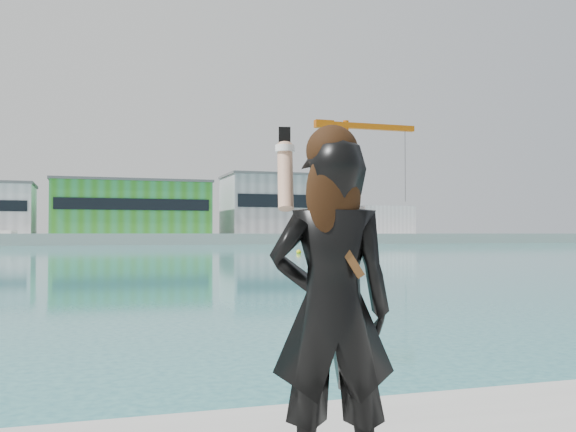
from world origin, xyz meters
The scene contains 8 objects.
far_quay centered at (0.00, 130.00, 1.00)m, with size 320.00×40.00×2.00m, color #9E9E99.
warehouse_green centered at (8.00, 127.98, 7.26)m, with size 30.60×16.36×10.50m.
warehouse_grey_right centered at (40.00, 127.98, 8.26)m, with size 25.50×15.35×12.50m.
ancillary_shed centered at (62.00, 126.00, 5.00)m, with size 12.00×10.00×6.00m, color silver.
dock_crane centered at (53.20, 122.00, 15.07)m, with size 23.00×4.00×24.00m.
flagpole_right centered at (22.09, 121.00, 6.54)m, with size 1.28×0.16×8.00m.
buoy_near centered at (19.55, 57.20, 0.00)m, with size 0.50×0.50×0.50m, color yellow.
woman centered at (0.28, -0.46, 1.69)m, with size 0.68×0.53×1.75m.
Camera 1 is at (-0.86, -3.35, 2.01)m, focal length 40.00 mm.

